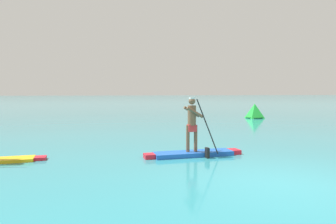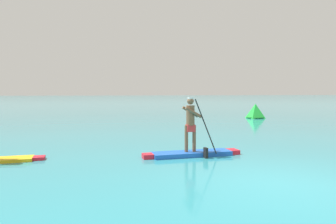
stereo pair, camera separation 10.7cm
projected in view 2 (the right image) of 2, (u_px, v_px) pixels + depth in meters
The scene contains 3 objects.
ground at pixel (285, 183), 6.84m from camera, with size 440.00×440.00×0.00m, color teal.
paddleboarder_mid_center at pixel (192, 145), 9.72m from camera, with size 3.13×0.85×1.85m.
race_marker_buoy at pixel (255, 112), 24.15m from camera, with size 1.61×1.61×1.13m.
Camera 2 is at (-4.27, -5.80, 1.98)m, focal length 33.21 mm.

